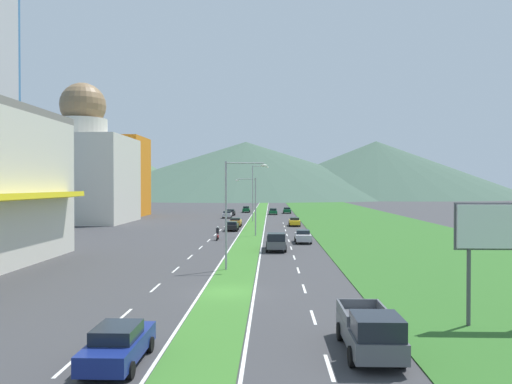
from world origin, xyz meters
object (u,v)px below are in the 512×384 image
car_7 (235,222)px  motorcycle_rider (218,234)px  car_6 (118,344)px  car_9 (231,212)px  billboard_roadside (499,234)px  car_8 (294,222)px  car_2 (227,214)px  street_lamp_far (254,190)px  car_1 (273,211)px  car_4 (303,236)px  street_lamp_near (231,207)px  car_3 (232,226)px  pickup_truck_1 (276,241)px  pickup_truck_0 (370,332)px  car_0 (246,209)px  street_lamp_mid (253,202)px  car_5 (287,210)px

car_7 → motorcycle_rider: bearing=177.7°
car_6 → car_9: size_ratio=1.12×
billboard_roadside → car_8: billboard_roadside is taller
car_2 → motorcycle_rider: size_ratio=2.13×
street_lamp_far → car_6: street_lamp_far is taller
car_1 → car_6: (-6.47, -97.64, 0.05)m
car_4 → car_9: car_4 is taller
street_lamp_near → car_6: street_lamp_near is taller
car_3 → car_7: (-0.00, 7.47, 0.03)m
pickup_truck_1 → motorcycle_rider: size_ratio=2.70×
pickup_truck_0 → street_lamp_far: bearing=-174.3°
car_0 → pickup_truck_0: pickup_truck_0 is taller
car_3 → pickup_truck_0: bearing=-169.5°
street_lamp_far → motorcycle_rider: (-3.60, -31.60, -5.43)m
street_lamp_mid → car_3: (-3.56, 7.99, -3.96)m
street_lamp_near → car_0: street_lamp_near is taller
street_lamp_near → car_1: size_ratio=2.16×
car_2 → pickup_truck_0: size_ratio=0.79×
car_8 → street_lamp_mid: bearing=-20.8°
pickup_truck_0 → car_1: bearing=-177.8°
street_lamp_near → car_9: size_ratio=2.19×
street_lamp_far → car_4: (7.16, -34.09, -5.38)m
car_0 → car_4: car_0 is taller
car_0 → car_3: bearing=-179.6°
pickup_truck_0 → motorcycle_rider: bearing=-165.3°
car_2 → pickup_truck_1: pickup_truck_1 is taller
street_lamp_far → car_6: (-2.74, -74.80, -5.37)m
car_0 → pickup_truck_1: (6.97, -73.15, 0.18)m
billboard_roadside → car_5: size_ratio=1.50×
street_lamp_far → car_5: (7.23, 27.82, -5.41)m
car_0 → car_7: size_ratio=1.11×
street_lamp_near → car_6: (-2.67, -21.33, -4.47)m
street_lamp_mid → pickup_truck_0: size_ratio=1.49×
street_lamp_near → car_3: (-2.73, 34.74, -4.53)m
street_lamp_near → pickup_truck_1: street_lamp_near is taller
car_5 → car_8: 37.31m
street_lamp_mid → car_1: 49.80m
car_7 → pickup_truck_1: (6.60, -30.13, 0.21)m
car_9 → pickup_truck_1: bearing=-170.6°
billboard_roadside → motorcycle_rider: (-18.18, 37.60, -3.89)m
street_lamp_far → car_9: bearing=107.9°
car_6 → car_2: bearing=2.3°
pickup_truck_0 → street_lamp_near: bearing=-159.6°
billboard_roadside → car_2: bearing=104.6°
street_lamp_far → car_2: bearing=121.1°
car_4 → car_6: 41.90m
car_3 → car_8: car_8 is taller
pickup_truck_0 → car_4: bearing=-179.7°
car_8 → car_1: bearing=-173.7°
car_0 → car_9: (-2.97, -12.78, -0.05)m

